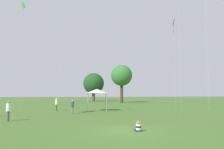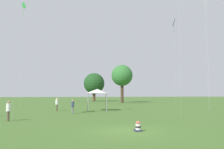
{
  "view_description": "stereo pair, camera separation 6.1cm",
  "coord_description": "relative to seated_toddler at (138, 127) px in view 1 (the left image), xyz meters",
  "views": [
    {
      "loc": [
        -3.33,
        -12.78,
        2.2
      ],
      "look_at": [
        0.17,
        6.17,
        3.92
      ],
      "focal_mm": 35.0,
      "sensor_mm": 36.0,
      "label": 1
    },
    {
      "loc": [
        -3.27,
        -12.79,
        2.2
      ],
      "look_at": [
        0.17,
        6.17,
        3.92
      ],
      "focal_mm": 35.0,
      "sensor_mm": 36.0,
      "label": 2
    }
  ],
  "objects": [
    {
      "name": "kite_7",
      "position": [
        -11.44,
        21.86,
        14.64
      ],
      "size": [
        0.78,
        0.9,
        16.18
      ],
      "rotation": [
        0.0,
        0.0,
        1.4
      ],
      "color": "green",
      "rests_on": "ground"
    },
    {
      "name": "distant_tree_1",
      "position": [
        2.48,
        52.08,
        5.02
      ],
      "size": [
        6.17,
        6.17,
        8.39
      ],
      "color": "brown",
      "rests_on": "ground"
    },
    {
      "name": "kite_4",
      "position": [
        12.46,
        20.07,
        13.19
      ],
      "size": [
        0.59,
        1.1,
        14.45
      ],
      "rotation": [
        0.0,
        0.0,
        3.63
      ],
      "color": "#1E2328",
      "rests_on": "ground"
    },
    {
      "name": "person_standing_2",
      "position": [
        -5.8,
        16.76,
        0.76
      ],
      "size": [
        0.4,
        0.4,
        1.69
      ],
      "rotation": [
        0.0,
        0.0,
        3.04
      ],
      "color": "brown",
      "rests_on": "ground"
    },
    {
      "name": "person_standing_3",
      "position": [
        -8.92,
        6.48,
        0.72
      ],
      "size": [
        0.52,
        0.52,
        1.63
      ],
      "rotation": [
        0.0,
        0.0,
        2.35
      ],
      "color": "brown",
      "rests_on": "ground"
    },
    {
      "name": "person_standing_1",
      "position": [
        -3.79,
        12.35,
        0.67
      ],
      "size": [
        0.44,
        0.44,
        1.53
      ],
      "rotation": [
        0.0,
        0.0,
        3.57
      ],
      "color": "slate",
      "rests_on": "ground"
    },
    {
      "name": "ground_plane",
      "position": [
        -0.58,
        0.2,
        -0.24
      ],
      "size": [
        300.0,
        300.0,
        0.0
      ],
      "primitive_type": "plane",
      "color": "#426628"
    },
    {
      "name": "kite_2",
      "position": [
        12.33,
        11.09,
        13.11
      ],
      "size": [
        0.77,
        0.67,
        14.71
      ],
      "rotation": [
        0.0,
        0.0,
        6.1
      ],
      "color": "white",
      "rests_on": "ground"
    },
    {
      "name": "distant_tree_0",
      "position": [
        8.36,
        40.57,
        6.52
      ],
      "size": [
        5.3,
        5.3,
        9.49
      ],
      "color": "#473323",
      "rests_on": "ground"
    },
    {
      "name": "seated_toddler",
      "position": [
        0.0,
        0.0,
        0.0
      ],
      "size": [
        0.39,
        0.49,
        0.6
      ],
      "rotation": [
        0.0,
        0.0,
        -0.02
      ],
      "color": "#282D47",
      "rests_on": "ground"
    },
    {
      "name": "canopy_tent",
      "position": [
        -0.65,
        15.86,
        2.29
      ],
      "size": [
        2.91,
        2.91,
        2.84
      ],
      "rotation": [
        0.0,
        0.0,
        -0.11
      ],
      "color": "white",
      "rests_on": "ground"
    }
  ]
}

